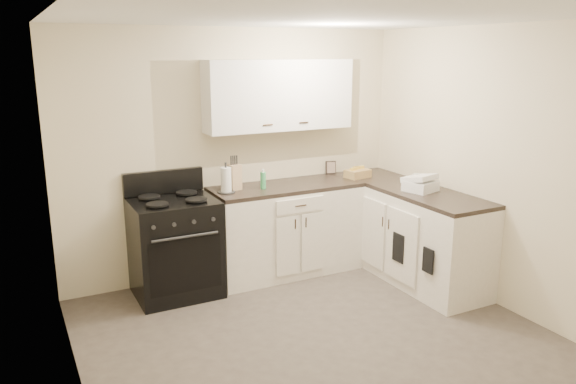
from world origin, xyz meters
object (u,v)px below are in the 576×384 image
stove (175,248)px  knife_block (234,177)px  paper_towel (226,180)px  countertop_grill (420,186)px  wicker_basket (358,174)px

stove → knife_block: 0.89m
paper_towel → countertop_grill: bearing=-25.3°
stove → paper_towel: size_ratio=3.80×
knife_block → wicker_basket: 1.40m
countertop_grill → stove: bearing=145.0°
stove → countertop_grill: countertop_grill is taller
stove → knife_block: size_ratio=3.72×
stove → countertop_grill: 2.44m
knife_block → wicker_basket: knife_block is taller
knife_block → countertop_grill: size_ratio=0.91×
stove → wicker_basket: (2.04, -0.01, 0.52)m
stove → knife_block: bearing=6.8°
wicker_basket → countertop_grill: (0.20, -0.79, 0.01)m
stove → countertop_grill: bearing=-19.6°
knife_block → countertop_grill: (1.60, -0.88, -0.07)m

